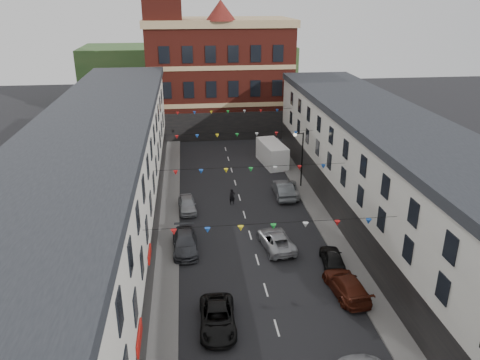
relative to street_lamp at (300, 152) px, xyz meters
name	(u,v)px	position (x,y,z in m)	size (l,w,h in m)	color
ground	(257,260)	(-6.55, -14.00, -3.90)	(160.00, 160.00, 0.00)	black
pavement_left	(168,251)	(-13.45, -12.00, -3.83)	(1.80, 64.00, 0.15)	#605E5B
pavement_right	(336,241)	(0.35, -12.00, -3.83)	(1.80, 64.00, 0.15)	#605E5B
terrace_left	(95,198)	(-18.33, -13.00, 1.44)	(8.40, 56.00, 10.70)	silver
terrace_right	(405,190)	(5.23, -13.00, 0.95)	(8.40, 56.00, 9.70)	silver
civic_building	(219,75)	(-6.55, 23.95, 4.23)	(20.60, 13.30, 18.50)	maroon
clock_tower	(163,28)	(-14.05, 21.00, 11.03)	(5.60, 5.60, 30.00)	maroon
distant_hill	(190,72)	(-10.55, 48.00, 1.10)	(40.00, 14.00, 10.00)	#2E5226
street_lamp	(300,152)	(0.00, 0.00, 0.00)	(1.10, 0.36, 6.00)	black
car_left_c	(218,318)	(-10.15, -21.48, -3.25)	(2.18, 4.72, 1.31)	black
car_left_d	(185,243)	(-12.05, -11.92, -3.21)	(1.95, 4.80, 1.39)	#3B3D42
car_left_e	(187,204)	(-11.81, -4.51, -3.23)	(1.58, 3.94, 1.34)	#9DA0A6
car_right_c	(346,285)	(-1.19, -19.07, -3.20)	(1.98, 4.86, 1.41)	#511C10
car_right_d	(332,258)	(-1.05, -15.45, -3.26)	(1.53, 3.81, 1.30)	black
car_right_e	(283,189)	(-2.10, -2.24, -3.11)	(1.68, 4.82, 1.59)	#565B5F
car_right_f	(287,188)	(-1.67, -1.76, -3.23)	(2.25, 4.87, 1.35)	#A9ACAE
moving_car	(276,240)	(-4.75, -12.29, -3.23)	(2.24, 4.86, 1.35)	#A3A5AA
white_van	(272,154)	(-1.50, 7.55, -2.58)	(2.30, 5.98, 2.64)	white
pedestrian	(232,197)	(-7.44, -3.52, -3.12)	(0.57, 0.38, 1.58)	black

